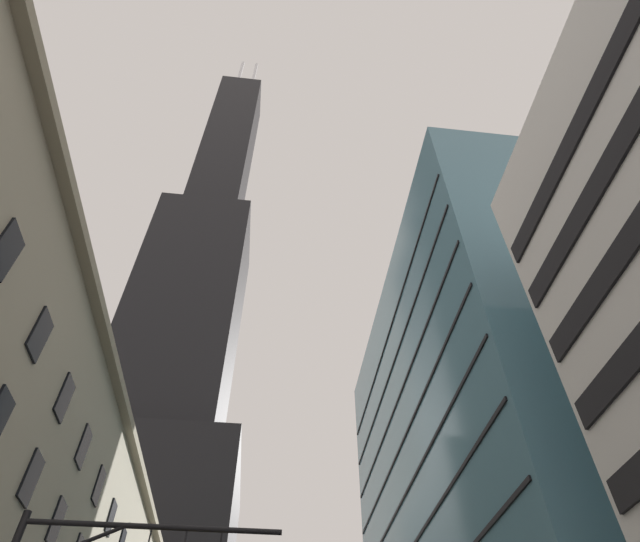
% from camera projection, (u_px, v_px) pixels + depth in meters
% --- Properties ---
extents(dark_skyscraper, '(29.68, 29.68, 209.71)m').
position_uv_depth(dark_skyscraper, '(172.00, 374.00, 98.55)').
color(dark_skyscraper, black).
rests_on(dark_skyscraper, ground).
extents(glass_office_midrise, '(16.45, 39.83, 42.78)m').
position_uv_depth(glass_office_midrise, '(502.00, 480.00, 43.32)').
color(glass_office_midrise, teal).
rests_on(glass_office_midrise, ground).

